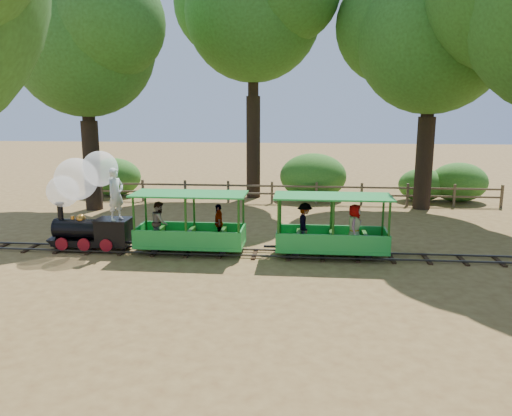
# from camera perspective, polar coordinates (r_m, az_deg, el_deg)

# --- Properties ---
(ground) EXTENTS (90.00, 90.00, 0.00)m
(ground) POSITION_cam_1_polar(r_m,az_deg,el_deg) (14.87, 3.69, -5.49)
(ground) COLOR olive
(ground) RESTS_ON ground
(track) EXTENTS (22.00, 1.00, 0.10)m
(track) POSITION_cam_1_polar(r_m,az_deg,el_deg) (14.85, 3.70, -5.24)
(track) COLOR #3F3D3A
(track) RESTS_ON ground
(locomotive) EXTENTS (2.71, 1.28, 3.12)m
(locomotive) POSITION_cam_1_polar(r_m,az_deg,el_deg) (15.93, -19.03, 1.50)
(locomotive) COLOR black
(locomotive) RESTS_ON ground
(carriage_front) EXTENTS (3.35, 1.37, 1.74)m
(carriage_front) POSITION_cam_1_polar(r_m,az_deg,el_deg) (15.05, -7.83, -2.34)
(carriage_front) COLOR green
(carriage_front) RESTS_ON track
(carriage_rear) EXTENTS (3.35, 1.37, 1.74)m
(carriage_rear) POSITION_cam_1_polar(r_m,az_deg,el_deg) (14.68, 8.38, -2.60)
(carriage_rear) COLOR green
(carriage_rear) RESTS_ON track
(oak_nw) EXTENTS (7.13, 6.28, 9.59)m
(oak_nw) POSITION_cam_1_polar(r_m,az_deg,el_deg) (22.32, -19.11, 17.85)
(oak_nw) COLOR #2D2116
(oak_nw) RESTS_ON ground
(oak_nc) EXTENTS (7.72, 6.79, 11.56)m
(oak_nc) POSITION_cam_1_polar(r_m,az_deg,el_deg) (24.31, -0.39, 22.08)
(oak_nc) COLOR #2D2116
(oak_nc) RESTS_ON ground
(oak_ne) EXTENTS (7.69, 6.77, 10.15)m
(oak_ne) POSITION_cam_1_polar(r_m,az_deg,el_deg) (22.57, 19.46, 18.66)
(oak_ne) COLOR #2D2116
(oak_ne) RESTS_ON ground
(fence) EXTENTS (18.10, 0.10, 1.00)m
(fence) POSITION_cam_1_polar(r_m,az_deg,el_deg) (22.53, 4.38, 1.93)
(fence) COLOR brown
(fence) RESTS_ON ground
(shrub_west) EXTENTS (2.66, 2.05, 1.84)m
(shrub_west) POSITION_cam_1_polar(r_m,az_deg,el_deg) (25.50, -15.94, 3.43)
(shrub_west) COLOR #2D6B1E
(shrub_west) RESTS_ON ground
(shrub_mid_w) EXTENTS (3.13, 2.41, 2.17)m
(shrub_mid_w) POSITION_cam_1_polar(r_m,az_deg,el_deg) (23.74, 6.54, 3.62)
(shrub_mid_w) COLOR #2D6B1E
(shrub_mid_w) RESTS_ON ground
(shrub_mid_e) EXTENTS (2.18, 1.67, 1.51)m
(shrub_mid_e) POSITION_cam_1_polar(r_m,az_deg,el_deg) (24.41, 18.45, 2.53)
(shrub_mid_e) COLOR #2D6B1E
(shrub_mid_e) RESTS_ON ground
(shrub_east) EXTENTS (2.61, 2.01, 1.81)m
(shrub_east) POSITION_cam_1_polar(r_m,az_deg,el_deg) (24.81, 22.16, 2.75)
(shrub_east) COLOR #2D6B1E
(shrub_east) RESTS_ON ground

